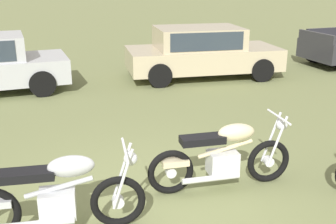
% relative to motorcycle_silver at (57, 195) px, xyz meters
% --- Properties ---
extents(ground_plane, '(120.00, 120.00, 0.00)m').
position_rel_motorcycle_silver_xyz_m(ground_plane, '(1.10, 0.39, -0.48)').
color(ground_plane, olive).
extents(motorcycle_silver, '(2.05, 0.64, 1.02)m').
position_rel_motorcycle_silver_xyz_m(motorcycle_silver, '(0.00, 0.00, 0.00)').
color(motorcycle_silver, black).
rests_on(motorcycle_silver, ground).
extents(motorcycle_cream, '(2.07, 0.64, 1.02)m').
position_rel_motorcycle_silver_xyz_m(motorcycle_cream, '(2.21, 0.55, -0.01)').
color(motorcycle_cream, black).
rests_on(motorcycle_cream, ground).
extents(car_beige, '(4.33, 2.04, 1.43)m').
position_rel_motorcycle_silver_xyz_m(car_beige, '(3.99, 6.82, 0.32)').
color(car_beige, '#BCAD8C').
rests_on(car_beige, ground).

